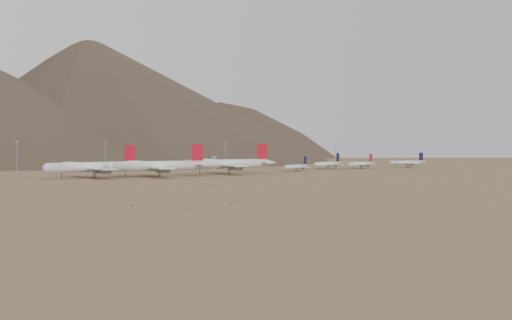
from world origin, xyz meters
TOP-DOWN VIEW (x-y plane):
  - ground at (0.00, 0.00)m, footprint 3000.00×3000.00m
  - widebody_west at (-121.41, 39.53)m, footprint 75.61×58.20m
  - widebody_centre at (-80.32, 23.16)m, footprint 77.08×60.53m
  - widebody_east at (-18.35, 24.92)m, footprint 78.28×61.45m
  - narrowbody_a at (55.11, 26.48)m, footprint 36.98×27.33m
  - narrowbody_b at (106.42, 39.56)m, footprint 44.76×32.77m
  - narrowbody_c at (140.38, 28.76)m, footprint 42.24×30.54m
  - narrowbody_d at (202.51, 21.97)m, footprint 43.50×32.23m
  - control_tower at (30.00, 120.00)m, footprint 8.00×8.00m
  - mast_far_west at (-150.18, 118.81)m, footprint 2.00×0.60m
  - mast_west at (-73.36, 131.54)m, footprint 2.00×0.60m
  - mast_centre at (44.00, 117.92)m, footprint 2.00×0.60m
  - mast_east at (106.30, 134.46)m, footprint 2.00×0.60m
  - mast_far_east at (197.05, 118.34)m, footprint 2.00×0.60m
  - desert_scrub at (-8.73, -94.63)m, footprint 379.16×174.43m

SIDE VIEW (x-z plane):
  - ground at x=0.00m, z-range 0.00..0.00m
  - desert_scrub at x=-8.73m, z-range -0.09..0.65m
  - narrowbody_a at x=55.11m, z-range -2.19..10.30m
  - narrowbody_c at x=140.38m, z-range -2.45..11.51m
  - narrowbody_d at x=202.51m, z-range -2.59..12.16m
  - narrowbody_b at x=106.42m, z-range -2.62..12.31m
  - control_tower at x=30.00m, z-range -0.68..11.32m
  - widebody_west at x=-121.41m, z-range -3.48..18.96m
  - widebody_centre at x=-80.32m, z-range -3.60..19.62m
  - widebody_east at x=-18.35m, z-range -3.66..19.91m
  - mast_far_west at x=-150.18m, z-range 1.35..27.05m
  - mast_west at x=-73.36m, z-range 1.35..27.05m
  - mast_centre at x=44.00m, z-range 1.35..27.05m
  - mast_east at x=106.30m, z-range 1.35..27.05m
  - mast_far_east at x=197.05m, z-range 1.35..27.05m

